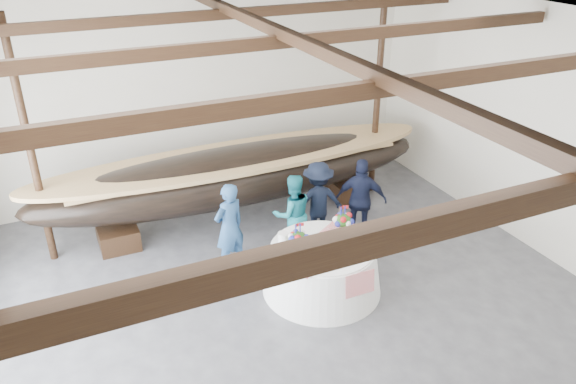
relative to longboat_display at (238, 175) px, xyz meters
name	(u,v)px	position (x,y,z in m)	size (l,w,h in m)	color
floor	(321,345)	(-0.24, -4.21, -1.01)	(10.00, 12.00, 0.01)	#3D3D42
wall_back	(198,94)	(-0.24, 1.79, 1.24)	(10.00, 0.02, 4.50)	silver
ceiling	(332,45)	(-0.24, -4.21, 3.49)	(10.00, 12.00, 0.01)	white
pavilion_structure	(303,72)	(-0.24, -3.47, 2.99)	(9.80, 11.76, 4.50)	black
longboat_display	(238,175)	(0.00, 0.00, 0.00)	(8.46, 1.69, 1.59)	black
banquet_table	(322,268)	(0.42, -2.96, -0.58)	(2.04, 2.04, 0.87)	white
tabletop_items	(320,234)	(0.44, -2.81, 0.01)	(1.89, 1.47, 0.40)	red
guest_woman_blue	(229,227)	(-0.78, -1.67, -0.17)	(0.62, 0.40, 1.69)	navy
guest_woman_teal	(293,214)	(0.49, -1.61, -0.22)	(0.77, 0.60, 1.58)	teal
guest_man_left	(318,202)	(1.12, -1.41, -0.19)	(1.06, 0.61, 1.64)	black
guest_man_right	(361,200)	(1.89, -1.74, -0.17)	(0.99, 0.41, 1.69)	black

